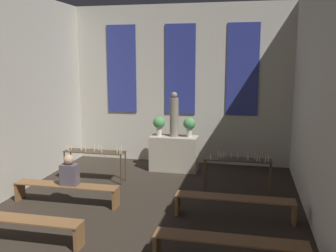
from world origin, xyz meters
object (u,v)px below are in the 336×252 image
Objects in this scene: candle_rack_right at (237,163)px; pew_third_left at (18,224)px; person_seated at (69,171)px; candle_rack_left at (95,155)px; statue at (174,116)px; pew_third_right at (230,245)px; pew_back_left at (66,189)px; pew_back_right at (234,202)px; altar at (174,153)px; flower_vase_left at (159,124)px; flower_vase_right at (189,125)px.

candle_rack_right reaches higher than pew_third_left.
candle_rack_left is at bearing 93.47° from person_seated.
statue is 0.53× the size of pew_third_right.
statue is 2.40m from candle_rack_left.
pew_back_left is 1.00× the size of pew_back_right.
altar is 2.25m from candle_rack_left.
flower_vase_left reaches higher than person_seated.
pew_third_right is 1.00× the size of pew_back_left.
pew_back_right is (-0.00, -1.58, -0.37)m from candle_rack_right.
pew_third_left is (-1.79, -4.69, -0.16)m from altar.
statue is 2.28× the size of flower_vase_left.
pew_back_left is at bearing -121.42° from altar.
statue is 3.65m from pew_back_left.
pew_third_right is (-0.00, -3.33, -0.37)m from candle_rack_right.
person_seated is (0.10, -0.00, 0.40)m from pew_back_left.
flower_vase_right is (0.43, -0.00, -0.24)m from statue.
flower_vase_left is 3.38m from pew_back_left.
flower_vase_right is 3.67m from person_seated.
altar is 3.44m from pew_back_left.
flower_vase_left is 4.98m from pew_third_left.
candle_rack_left is at bearing 89.97° from pew_third_left.
pew_back_right is (3.58, 0.00, 0.00)m from pew_back_left.
flower_vase_left is at bearing -180.00° from statue.
pew_back_left is (-1.79, -2.93, -1.23)m from statue.
candle_rack_right is at bearing 89.99° from pew_third_right.
pew_back_left is at bearing 153.92° from pew_third_right.
person_seated reaches higher than pew_back_left.
pew_third_left is at bearing -115.34° from flower_vase_right.
flower_vase_left is at bearing 44.91° from candle_rack_left.
altar reaches higher than pew_back_right.
flower_vase_left is 0.35× the size of candle_rack_left.
pew_third_left is at bearing -153.92° from pew_back_right.
statue is 0.53× the size of pew_third_left.
flower_vase_right is at bearing 52.88° from pew_back_left.
pew_back_left is at bearing -121.42° from statue.
person_seated is at bearing -86.53° from candle_rack_left.
flower_vase_left reaches higher than pew_back_right.
pew_back_right is at bearing -58.58° from altar.
candle_rack_right is 4.90m from pew_third_left.
flower_vase_left is 0.23× the size of pew_third_left.
pew_back_right is 3.46× the size of person_seated.
pew_back_right is at bearing -58.58° from statue.
pew_back_left is 3.46× the size of person_seated.
flower_vase_right reaches higher than candle_rack_right.
candle_rack_left is 3.93m from pew_back_right.
pew_back_right is (2.22, -2.93, -0.99)m from flower_vase_left.
person_seated is at bearing -0.00° from pew_back_left.
flower_vase_left is (-0.43, -0.00, -0.24)m from statue.
candle_rack_left is 3.35m from pew_third_left.
candle_rack_right is at bearing 89.99° from pew_back_right.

